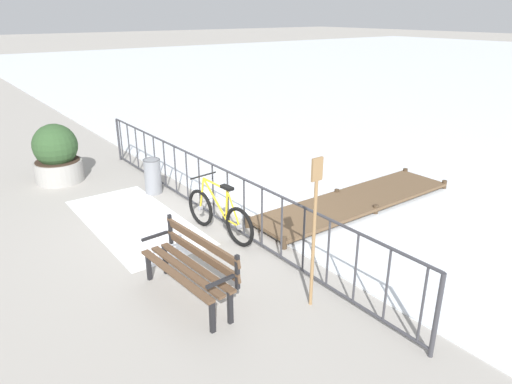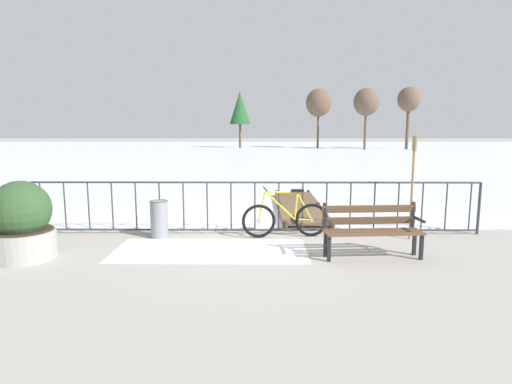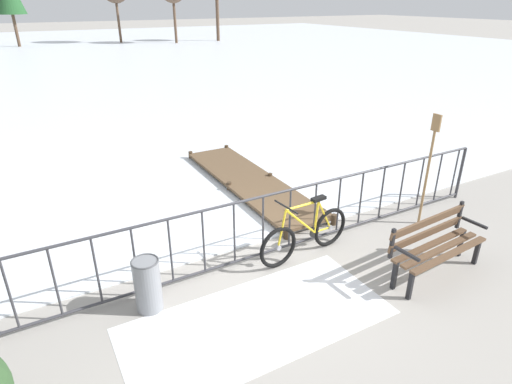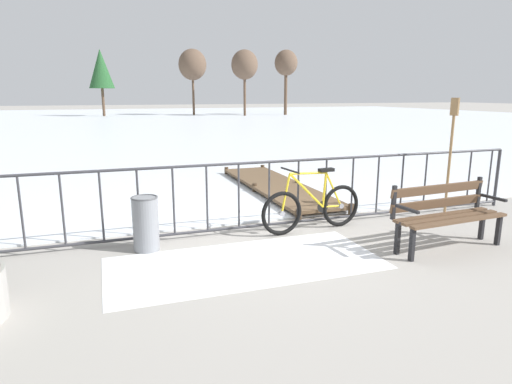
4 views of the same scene
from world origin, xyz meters
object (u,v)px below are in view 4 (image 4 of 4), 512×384
Objects in this scene: bicycle_near_railing at (312,207)px; oar_upright at (451,151)px; park_bench at (446,211)px; trash_bin at (146,223)px.

oar_upright is (2.39, -0.13, 0.77)m from bicycle_near_railing.
park_bench is 4.00m from trash_bin.
bicycle_near_railing is 1.05× the size of park_bench.
park_bench is (1.34, -1.26, 0.14)m from bicycle_near_railing.
trash_bin is 4.92m from oar_upright.
oar_upright is at bearing -0.95° from trash_bin.
trash_bin is at bearing 162.36° from park_bench.
trash_bin is at bearing 179.05° from oar_upright.
park_bench is 2.23× the size of trash_bin.
bicycle_near_railing is at bearing 136.76° from park_bench.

